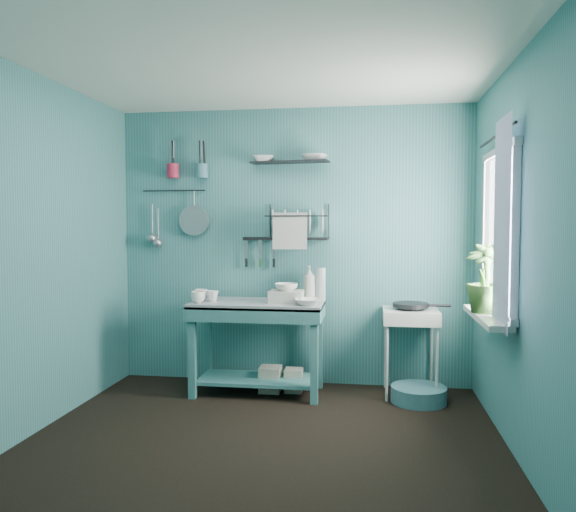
# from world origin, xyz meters

# --- Properties ---
(floor) EXTENTS (3.20, 3.20, 0.00)m
(floor) POSITION_xyz_m (0.00, 0.00, 0.00)
(floor) COLOR black
(floor) RESTS_ON ground
(ceiling) EXTENTS (3.20, 3.20, 0.00)m
(ceiling) POSITION_xyz_m (0.00, 0.00, 2.50)
(ceiling) COLOR silver
(ceiling) RESTS_ON ground
(wall_back) EXTENTS (3.20, 0.00, 3.20)m
(wall_back) POSITION_xyz_m (0.00, 1.50, 1.25)
(wall_back) COLOR #3A7677
(wall_back) RESTS_ON ground
(wall_front) EXTENTS (3.20, 0.00, 3.20)m
(wall_front) POSITION_xyz_m (0.00, -1.50, 1.25)
(wall_front) COLOR #3A7677
(wall_front) RESTS_ON ground
(wall_left) EXTENTS (0.00, 3.00, 3.00)m
(wall_left) POSITION_xyz_m (-1.60, 0.00, 1.25)
(wall_left) COLOR #3A7677
(wall_left) RESTS_ON ground
(wall_right) EXTENTS (0.00, 3.00, 3.00)m
(wall_right) POSITION_xyz_m (1.60, 0.00, 1.25)
(wall_right) COLOR #3A7677
(wall_right) RESTS_ON ground
(work_counter) EXTENTS (1.19, 0.71, 0.79)m
(work_counter) POSITION_xyz_m (-0.25, 1.11, 0.40)
(work_counter) COLOR #387777
(work_counter) RESTS_ON floor
(mug_left) EXTENTS (0.12, 0.12, 0.10)m
(mug_left) POSITION_xyz_m (-0.73, 0.95, 0.84)
(mug_left) COLOR white
(mug_left) RESTS_ON work_counter
(mug_mid) EXTENTS (0.14, 0.14, 0.09)m
(mug_mid) POSITION_xyz_m (-0.63, 1.05, 0.84)
(mug_mid) COLOR white
(mug_mid) RESTS_ON work_counter
(mug_right) EXTENTS (0.17, 0.17, 0.10)m
(mug_right) POSITION_xyz_m (-0.75, 1.11, 0.84)
(mug_right) COLOR white
(mug_right) RESTS_ON work_counter
(wash_tub) EXTENTS (0.28, 0.22, 0.10)m
(wash_tub) POSITION_xyz_m (-0.00, 1.09, 0.84)
(wash_tub) COLOR #BBB8AB
(wash_tub) RESTS_ON work_counter
(tub_bowl) EXTENTS (0.20, 0.19, 0.06)m
(tub_bowl) POSITION_xyz_m (-0.00, 1.09, 0.92)
(tub_bowl) COLOR white
(tub_bowl) RESTS_ON wash_tub
(soap_bottle) EXTENTS (0.11, 0.12, 0.30)m
(soap_bottle) POSITION_xyz_m (0.17, 1.31, 0.94)
(soap_bottle) COLOR #BBB8AB
(soap_bottle) RESTS_ON work_counter
(water_bottle) EXTENTS (0.09, 0.09, 0.28)m
(water_bottle) POSITION_xyz_m (0.27, 1.33, 0.93)
(water_bottle) COLOR #ADBDC1
(water_bottle) RESTS_ON work_counter
(counter_bowl) EXTENTS (0.22, 0.22, 0.05)m
(counter_bowl) POSITION_xyz_m (0.20, 0.96, 0.82)
(counter_bowl) COLOR white
(counter_bowl) RESTS_ON work_counter
(hotplate_stand) EXTENTS (0.48, 0.48, 0.73)m
(hotplate_stand) POSITION_xyz_m (1.04, 1.24, 0.37)
(hotplate_stand) COLOR beige
(hotplate_stand) RESTS_ON floor
(frying_pan) EXTENTS (0.30, 0.30, 0.03)m
(frying_pan) POSITION_xyz_m (1.04, 1.24, 0.77)
(frying_pan) COLOR black
(frying_pan) RESTS_ON hotplate_stand
(knife_strip) EXTENTS (0.32, 0.03, 0.03)m
(knife_strip) POSITION_xyz_m (-0.30, 1.47, 1.32)
(knife_strip) COLOR black
(knife_strip) RESTS_ON wall_back
(dish_rack) EXTENTS (0.56, 0.27, 0.32)m
(dish_rack) POSITION_xyz_m (0.06, 1.37, 1.48)
(dish_rack) COLOR black
(dish_rack) RESTS_ON wall_back
(upper_shelf) EXTENTS (0.72, 0.28, 0.01)m
(upper_shelf) POSITION_xyz_m (-0.02, 1.40, 2.01)
(upper_shelf) COLOR black
(upper_shelf) RESTS_ON wall_back
(shelf_bowl_left) EXTENTS (0.22, 0.22, 0.05)m
(shelf_bowl_left) POSITION_xyz_m (-0.25, 1.40, 2.08)
(shelf_bowl_left) COLOR white
(shelf_bowl_left) RESTS_ON upper_shelf
(shelf_bowl_right) EXTENTS (0.25, 0.25, 0.05)m
(shelf_bowl_right) POSITION_xyz_m (0.21, 1.40, 2.05)
(shelf_bowl_right) COLOR white
(shelf_bowl_right) RESTS_ON upper_shelf
(utensil_cup_magenta) EXTENTS (0.11, 0.11, 0.13)m
(utensil_cup_magenta) POSITION_xyz_m (-1.11, 1.42, 1.95)
(utensil_cup_magenta) COLOR #B3213A
(utensil_cup_magenta) RESTS_ON wall_back
(utensil_cup_teal) EXTENTS (0.11, 0.11, 0.13)m
(utensil_cup_teal) POSITION_xyz_m (-0.83, 1.42, 1.94)
(utensil_cup_teal) COLOR teal
(utensil_cup_teal) RESTS_ON wall_back
(colander) EXTENTS (0.28, 0.03, 0.28)m
(colander) POSITION_xyz_m (-0.92, 1.45, 1.49)
(colander) COLOR #93969A
(colander) RESTS_ON wall_back
(ladle_outer) EXTENTS (0.01, 0.01, 0.30)m
(ladle_outer) POSITION_xyz_m (-1.33, 1.46, 1.49)
(ladle_outer) COLOR #93969A
(ladle_outer) RESTS_ON wall_back
(ladle_inner) EXTENTS (0.01, 0.01, 0.30)m
(ladle_inner) POSITION_xyz_m (-1.27, 1.46, 1.45)
(ladle_inner) COLOR #93969A
(ladle_inner) RESTS_ON wall_back
(hook_rail) EXTENTS (0.60, 0.01, 0.01)m
(hook_rail) POSITION_xyz_m (-1.11, 1.47, 1.77)
(hook_rail) COLOR black
(hook_rail) RESTS_ON wall_back
(window_glass) EXTENTS (0.00, 1.10, 1.10)m
(window_glass) POSITION_xyz_m (1.59, 0.45, 1.40)
(window_glass) COLOR white
(window_glass) RESTS_ON wall_right
(windowsill) EXTENTS (0.16, 0.95, 0.04)m
(windowsill) POSITION_xyz_m (1.50, 0.45, 0.81)
(windowsill) COLOR beige
(windowsill) RESTS_ON wall_right
(curtain) EXTENTS (0.00, 1.35, 1.35)m
(curtain) POSITION_xyz_m (1.52, 0.15, 1.45)
(curtain) COLOR silver
(curtain) RESTS_ON wall_right
(curtain_rod) EXTENTS (0.02, 1.05, 0.02)m
(curtain_rod) POSITION_xyz_m (1.54, 0.45, 2.05)
(curtain_rod) COLOR black
(curtain_rod) RESTS_ON wall_right
(potted_plant) EXTENTS (0.36, 0.36, 0.49)m
(potted_plant) POSITION_xyz_m (1.50, 0.52, 1.08)
(potted_plant) COLOR #335D25
(potted_plant) RESTS_ON windowsill
(storage_tin_large) EXTENTS (0.18, 0.18, 0.22)m
(storage_tin_large) POSITION_xyz_m (-0.15, 1.16, 0.11)
(storage_tin_large) COLOR tan
(storage_tin_large) RESTS_ON floor
(storage_tin_small) EXTENTS (0.15, 0.15, 0.20)m
(storage_tin_small) POSITION_xyz_m (0.05, 1.19, 0.10)
(storage_tin_small) COLOR tan
(storage_tin_small) RESTS_ON floor
(floor_basin) EXTENTS (0.45, 0.45, 0.13)m
(floor_basin) POSITION_xyz_m (1.10, 1.05, 0.07)
(floor_basin) COLOR teal
(floor_basin) RESTS_ON floor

